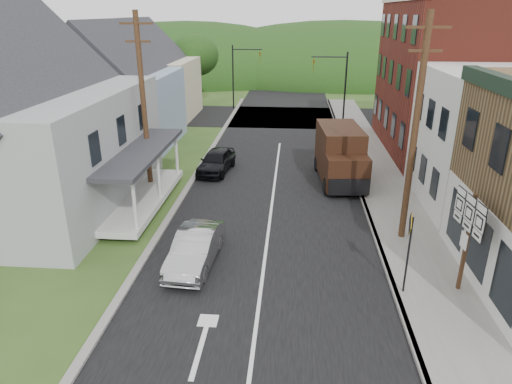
% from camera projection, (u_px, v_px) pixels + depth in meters
% --- Properties ---
extents(ground, '(120.00, 120.00, 0.00)m').
position_uv_depth(ground, '(262.00, 278.00, 16.39)').
color(ground, '#2D4719').
rests_on(ground, ground).
extents(road, '(9.00, 90.00, 0.02)m').
position_uv_depth(road, '(275.00, 182.00, 25.65)').
color(road, black).
rests_on(road, ground).
extents(cross_road, '(60.00, 9.00, 0.02)m').
position_uv_depth(cross_road, '(283.00, 117.00, 41.40)').
color(cross_road, black).
rests_on(cross_road, ground).
extents(sidewalk_right, '(2.80, 55.00, 0.15)m').
position_uv_depth(sidewalk_right, '(388.00, 197.00, 23.31)').
color(sidewalk_right, slate).
rests_on(sidewalk_right, ground).
extents(curb_right, '(0.20, 55.00, 0.15)m').
position_uv_depth(curb_right, '(362.00, 196.00, 23.42)').
color(curb_right, slate).
rests_on(curb_right, ground).
extents(curb_left, '(0.30, 55.00, 0.12)m').
position_uv_depth(curb_left, '(185.00, 191.00, 24.13)').
color(curb_left, slate).
rests_on(curb_left, ground).
extents(storefront_red, '(8.00, 12.00, 10.00)m').
position_uv_depth(storefront_red, '(456.00, 77.00, 29.42)').
color(storefront_red, maroon).
rests_on(storefront_red, ground).
extents(house_gray, '(10.20, 12.24, 8.35)m').
position_uv_depth(house_gray, '(16.00, 119.00, 21.31)').
color(house_gray, '#9FA2A4').
rests_on(house_gray, ground).
extents(house_blue, '(7.14, 8.16, 7.28)m').
position_uv_depth(house_blue, '(122.00, 92.00, 31.62)').
color(house_blue, '#899BBA').
rests_on(house_blue, ground).
extents(house_cream, '(7.14, 8.16, 7.28)m').
position_uv_depth(house_cream, '(153.00, 75.00, 40.00)').
color(house_cream, beige).
rests_on(house_cream, ground).
extents(utility_pole_right, '(1.60, 0.26, 9.00)m').
position_uv_depth(utility_pole_right, '(415.00, 131.00, 17.48)').
color(utility_pole_right, '#472D19').
rests_on(utility_pole_right, ground).
extents(utility_pole_left, '(1.60, 0.26, 9.00)m').
position_uv_depth(utility_pole_left, '(143.00, 104.00, 22.58)').
color(utility_pole_left, '#472D19').
rests_on(utility_pole_left, ground).
extents(traffic_signal_right, '(2.87, 0.20, 6.00)m').
position_uv_depth(traffic_signal_right, '(337.00, 81.00, 36.44)').
color(traffic_signal_right, black).
rests_on(traffic_signal_right, ground).
extents(traffic_signal_left, '(2.87, 0.20, 6.00)m').
position_uv_depth(traffic_signal_left, '(240.00, 69.00, 43.59)').
color(traffic_signal_left, black).
rests_on(traffic_signal_left, ground).
extents(tree_left_c, '(5.80, 5.80, 8.41)m').
position_uv_depth(tree_left_c, '(29.00, 54.00, 34.19)').
color(tree_left_c, '#382616').
rests_on(tree_left_c, ground).
extents(tree_left_d, '(4.80, 4.80, 6.94)m').
position_uv_depth(tree_left_d, '(194.00, 55.00, 44.92)').
color(tree_left_d, '#382616').
rests_on(tree_left_d, ground).
extents(forested_ridge, '(90.00, 30.00, 16.00)m').
position_uv_depth(forested_ridge, '(288.00, 76.00, 67.33)').
color(forested_ridge, '#12340F').
rests_on(forested_ridge, ground).
extents(silver_sedan, '(1.67, 4.12, 1.33)m').
position_uv_depth(silver_sedan, '(195.00, 249.00, 17.01)').
color(silver_sedan, '#A7A7AB').
rests_on(silver_sedan, ground).
extents(dark_sedan, '(2.09, 4.17, 1.36)m').
position_uv_depth(dark_sedan, '(216.00, 161.00, 26.94)').
color(dark_sedan, black).
rests_on(dark_sedan, ground).
extents(delivery_van, '(2.62, 5.55, 3.01)m').
position_uv_depth(delivery_van, '(340.00, 155.00, 25.14)').
color(delivery_van, black).
rests_on(delivery_van, ground).
extents(route_sign_cluster, '(0.27, 1.97, 3.46)m').
position_uv_depth(route_sign_cluster, '(468.00, 229.00, 14.67)').
color(route_sign_cluster, '#472D19').
rests_on(route_sign_cluster, sidewalk_right).
extents(warning_sign, '(0.19, 0.80, 2.91)m').
position_uv_depth(warning_sign, '(409.00, 242.00, 14.67)').
color(warning_sign, black).
rests_on(warning_sign, sidewalk_right).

